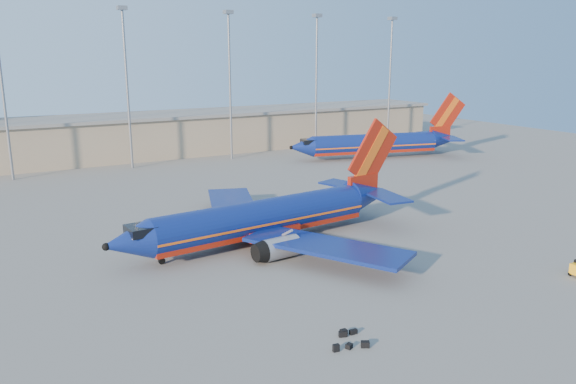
# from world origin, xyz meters

# --- Properties ---
(ground) EXTENTS (220.00, 220.00, 0.00)m
(ground) POSITION_xyz_m (0.00, 0.00, 0.00)
(ground) COLOR slate
(ground) RESTS_ON ground
(terminal_building) EXTENTS (122.00, 16.00, 8.50)m
(terminal_building) POSITION_xyz_m (10.00, 58.00, 4.32)
(terminal_building) COLOR gray
(terminal_building) RESTS_ON ground
(light_mast_row) EXTENTS (101.60, 1.60, 28.65)m
(light_mast_row) POSITION_xyz_m (5.00, 46.00, 17.55)
(light_mast_row) COLOR gray
(light_mast_row) RESTS_ON ground
(aircraft_main) EXTENTS (37.86, 36.30, 12.82)m
(aircraft_main) POSITION_xyz_m (-2.32, -3.38, 2.74)
(aircraft_main) COLOR navy
(aircraft_main) RESTS_ON ground
(aircraft_second) EXTENTS (37.44, 17.05, 12.88)m
(aircraft_second) POSITION_xyz_m (41.22, 32.18, 2.95)
(aircraft_second) COLOR navy
(aircraft_second) RESTS_ON ground
(luggage_pile) EXTENTS (3.14, 2.70, 0.55)m
(luggage_pile) POSITION_xyz_m (-7.83, -26.61, 0.22)
(luggage_pile) COLOR black
(luggage_pile) RESTS_ON ground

